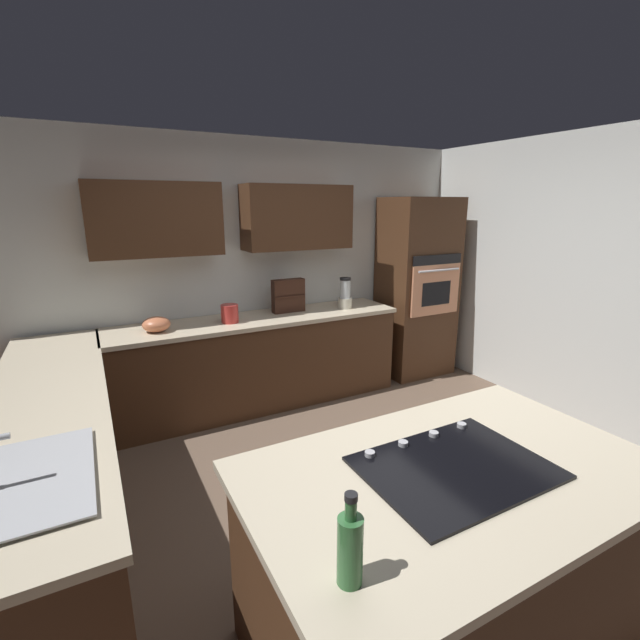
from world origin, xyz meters
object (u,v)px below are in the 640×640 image
(wall_oven, at_px, (417,288))
(mixing_bowl, at_px, (156,324))
(cooktop, at_px, (454,467))
(blender, at_px, (345,295))
(sink_unit, at_px, (26,480))
(spice_rack, at_px, (288,296))
(oil_bottle, at_px, (350,547))
(kettle, at_px, (230,314))

(wall_oven, distance_m, mixing_bowl, 2.90)
(cooktop, distance_m, blender, 2.95)
(wall_oven, xyz_separation_m, sink_unit, (3.68, 2.06, -0.10))
(cooktop, relative_size, blender, 2.33)
(cooktop, bearing_deg, mixing_bowl, -73.99)
(wall_oven, height_order, mixing_bowl, wall_oven)
(sink_unit, distance_m, blender, 3.36)
(blender, distance_m, spice_rack, 0.61)
(sink_unit, bearing_deg, spice_rack, -134.15)
(wall_oven, relative_size, mixing_bowl, 8.68)
(mixing_bowl, height_order, oil_bottle, oil_bottle)
(blender, relative_size, mixing_bowl, 1.39)
(spice_rack, distance_m, kettle, 0.67)
(kettle, bearing_deg, blender, -180.00)
(sink_unit, distance_m, oil_bottle, 1.32)
(cooktop, distance_m, mixing_bowl, 2.84)
(sink_unit, xyz_separation_m, blender, (-2.68, -2.02, 0.12))
(wall_oven, relative_size, spice_rack, 6.05)
(wall_oven, bearing_deg, cooktop, 52.53)
(sink_unit, height_order, spice_rack, spice_rack)
(wall_oven, bearing_deg, spice_rack, -3.01)
(kettle, height_order, oil_bottle, oil_bottle)
(sink_unit, bearing_deg, wall_oven, -150.78)
(blender, relative_size, kettle, 1.93)
(cooktop, relative_size, mixing_bowl, 3.23)
(sink_unit, xyz_separation_m, mixing_bowl, (-0.78, -2.02, 0.05))
(mixing_bowl, distance_m, oil_bottle, 3.01)
(blender, relative_size, oil_bottle, 1.11)
(mixing_bowl, bearing_deg, cooktop, 106.01)
(kettle, bearing_deg, sink_unit, 54.73)
(blender, xyz_separation_m, oil_bottle, (1.80, 3.00, -0.02))
(sink_unit, height_order, mixing_bowl, sink_unit)
(spice_rack, height_order, kettle, spice_rack)
(blender, bearing_deg, kettle, 0.00)
(cooktop, bearing_deg, wall_oven, -127.47)
(kettle, bearing_deg, oil_bottle, 79.60)
(sink_unit, relative_size, cooktop, 0.92)
(sink_unit, height_order, cooktop, sink_unit)
(spice_rack, height_order, oil_bottle, spice_rack)
(wall_oven, distance_m, spice_rack, 1.60)
(mixing_bowl, distance_m, kettle, 0.65)
(blender, bearing_deg, spice_rack, -11.44)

